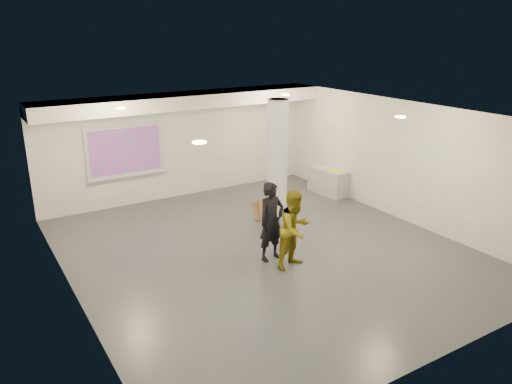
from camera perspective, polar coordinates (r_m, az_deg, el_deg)
floor at (r=11.03m, az=1.10°, el=-6.73°), size 8.00×9.00×0.01m
ceiling at (r=10.13m, az=1.20°, el=8.82°), size 8.00×9.00×0.01m
wall_back at (r=14.34m, az=-8.66°, el=5.35°), size 8.00×0.01×3.00m
wall_front at (r=7.39m, az=20.57°, el=-8.38°), size 8.00×0.01×3.00m
wall_left at (r=9.09m, az=-20.63°, el=-3.34°), size 0.01×9.00×3.00m
wall_right at (r=13.01m, az=16.17°, el=3.48°), size 0.01×9.00×3.00m
soffit_band at (r=13.61m, az=-7.99°, el=10.34°), size 8.00×1.10×0.36m
downlight_nw at (r=11.49m, az=-15.21°, el=9.23°), size 0.22×0.22×0.02m
downlight_ne at (r=13.40m, az=3.37°, el=11.05°), size 0.22×0.22×0.02m
downlight_sw at (r=7.80m, az=-6.50°, el=5.66°), size 0.22×0.22×0.02m
downlight_se at (r=10.41m, az=16.17°, el=8.26°), size 0.22×0.22×0.02m
column at (r=12.72m, az=2.45°, el=3.88°), size 0.52×0.52×3.00m
projection_screen at (r=13.77m, az=-14.72°, el=4.52°), size 2.10×0.13×1.42m
credenza at (r=14.77m, az=8.30°, el=1.21°), size 0.60×1.31×0.75m
papers_stack at (r=14.71m, az=8.28°, el=2.71°), size 0.34×0.38×0.02m
postit_pad at (r=14.44m, az=9.18°, el=2.39°), size 0.26×0.34×0.03m
cardboard_back at (r=12.75m, az=1.34°, el=-1.83°), size 0.51×0.12×0.56m
cardboard_front at (r=12.73m, az=0.55°, el=-2.07°), size 0.45×0.22×0.47m
woman at (r=10.35m, az=1.78°, el=-3.39°), size 0.66×0.47×1.69m
man at (r=10.08m, az=4.48°, el=-4.25°), size 0.91×0.78×1.62m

